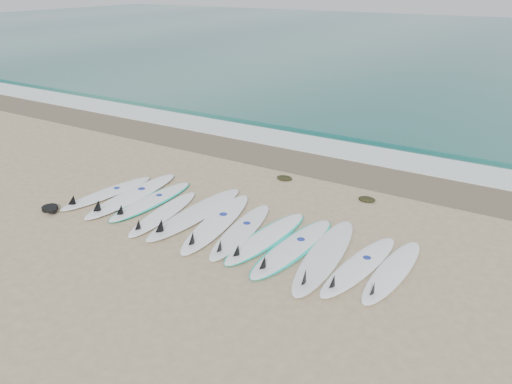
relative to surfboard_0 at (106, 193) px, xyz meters
The scene contains 20 objects.
ground 3.19m from the surfboard_0, ahead, with size 120.00×120.00×0.00m, color tan.
ocean 32.78m from the surfboard_0, 84.43° to the left, with size 120.00×55.00×0.03m, color #25625A.
wet_sand_band 5.29m from the surfboard_0, 52.99° to the left, with size 120.00×1.80×0.01m, color brown.
foam_band 6.46m from the surfboard_0, 60.48° to the left, with size 120.00×1.40×0.04m, color silver.
wave_crest 7.80m from the surfboard_0, 65.92° to the left, with size 120.00×1.00×0.10m, color #25625A.
surfboard_0 is the anchor object (origin of this frame).
surfboard_1 0.61m from the surfboard_0, 17.46° to the left, with size 0.71×2.83×0.36m.
surfboard_2 1.14m from the surfboard_0, 11.46° to the left, with size 0.60×2.43×0.31m.
surfboard_3 1.76m from the surfboard_0, ahead, with size 0.77×2.34×0.29m.
surfboard_4 2.33m from the surfboard_0, ahead, with size 0.65×2.90×0.37m.
surfboard_5 2.92m from the surfboard_0, ahead, with size 1.04×2.82×0.35m.
surfboard_6 3.51m from the surfboard_0, ahead, with size 0.87×2.51×0.32m.
surfboard_7 4.03m from the surfboard_0, ahead, with size 0.77×2.47×0.31m.
surfboard_8 4.62m from the surfboard_0, ahead, with size 0.79×2.61×0.33m.
surfboard_9 5.22m from the surfboard_0, ahead, with size 0.88×2.86×0.36m.
surfboard_10 5.84m from the surfboard_0, ahead, with size 0.81×2.44×0.31m.
surfboard_11 6.36m from the surfboard_0, ahead, with size 0.60×2.32×0.29m.
seaweed_near 4.11m from the surfboard_0, 45.00° to the left, with size 0.39×0.30×0.07m, color black.
seaweed_far 5.71m from the surfboard_0, 28.83° to the left, with size 0.37×0.29×0.07m, color black.
leash_coil 1.21m from the surfboard_0, 108.37° to the right, with size 0.46×0.36×0.11m.
Camera 1 is at (4.91, -6.95, 4.46)m, focal length 35.00 mm.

